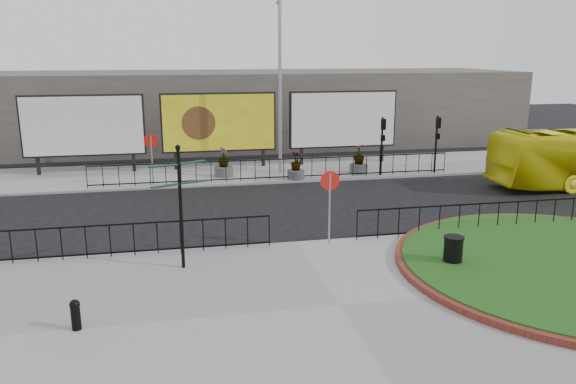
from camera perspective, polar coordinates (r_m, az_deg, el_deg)
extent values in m
plane|color=black|center=(19.05, 0.93, -5.38)|extent=(90.00, 90.00, 0.00)
cube|color=gray|center=(14.55, 5.24, -11.59)|extent=(30.00, 10.00, 0.12)
cube|color=gray|center=(30.45, -3.92, 2.14)|extent=(44.00, 6.00, 0.12)
cylinder|color=brown|center=(18.72, 27.05, -6.67)|extent=(10.40, 10.40, 0.18)
cylinder|color=#194412|center=(18.71, 27.05, -6.62)|extent=(10.00, 10.00, 0.22)
cylinder|color=gray|center=(27.43, -13.65, 3.13)|extent=(0.07, 0.07, 2.40)
cylinder|color=#B3160B|center=(27.27, -13.76, 5.09)|extent=(0.64, 0.03, 0.64)
cylinder|color=white|center=(27.29, -13.76, 5.09)|extent=(0.50, 0.03, 0.50)
cylinder|color=gray|center=(18.51, 4.24, -1.71)|extent=(0.07, 0.07, 2.40)
cylinder|color=#B3160B|center=(18.28, 4.29, 1.15)|extent=(0.64, 0.03, 0.64)
cylinder|color=white|center=(18.30, 4.27, 1.17)|extent=(0.50, 0.03, 0.50)
cube|color=black|center=(31.85, -24.03, 2.50)|extent=(0.18, 0.18, 1.00)
cube|color=black|center=(31.15, -15.39, 2.99)|extent=(0.18, 0.18, 1.00)
cube|color=black|center=(31.11, -20.06, 6.36)|extent=(6.20, 0.25, 3.20)
cube|color=silver|center=(30.95, -20.11, 6.32)|extent=(6.00, 0.06, 3.00)
cube|color=black|center=(31.07, -11.34, 3.19)|extent=(0.18, 0.18, 1.00)
cube|color=black|center=(31.43, -2.55, 3.58)|extent=(0.18, 0.18, 1.00)
cube|color=black|center=(30.85, -7.03, 7.05)|extent=(6.20, 0.25, 3.20)
cube|color=yellow|center=(30.70, -7.00, 7.01)|extent=(6.00, 0.06, 3.00)
cube|color=black|center=(31.84, 1.37, 3.72)|extent=(0.18, 0.18, 1.00)
cube|color=black|center=(33.22, 9.49, 3.97)|extent=(0.18, 0.18, 1.00)
cube|color=black|center=(32.16, 5.60, 7.37)|extent=(6.20, 0.25, 3.20)
cube|color=silver|center=(32.01, 5.69, 7.33)|extent=(6.00, 0.06, 3.00)
cylinder|color=gray|center=(29.09, -0.82, 10.68)|extent=(0.18, 0.18, 9.00)
cylinder|color=black|center=(29.25, 9.49, 4.60)|extent=(0.10, 0.10, 3.00)
cube|color=black|center=(28.97, 9.67, 6.80)|extent=(0.22, 0.18, 0.55)
cube|color=black|center=(29.07, 9.61, 5.43)|extent=(0.20, 0.16, 0.30)
cylinder|color=black|center=(30.44, 14.80, 4.69)|extent=(0.10, 0.10, 3.00)
cube|color=black|center=(30.18, 15.03, 6.80)|extent=(0.22, 0.18, 0.55)
cube|color=black|center=(30.27, 14.95, 5.49)|extent=(0.20, 0.16, 0.30)
cube|color=#5B5650|center=(39.91, -5.91, 8.49)|extent=(40.00, 10.00, 5.00)
cylinder|color=black|center=(16.54, -10.84, -1.79)|extent=(0.10, 0.10, 3.55)
sphere|color=black|center=(16.14, -11.13, 4.48)|extent=(0.16, 0.16, 0.16)
cube|color=black|center=(16.08, -12.53, 2.62)|extent=(0.84, 0.43, 0.03)
cube|color=black|center=(16.44, -9.70, 3.00)|extent=(0.81, 0.53, 0.03)
cube|color=black|center=(16.16, -12.37, 0.62)|extent=(0.82, 0.50, 0.03)
cube|color=black|center=(16.50, -9.52, 1.03)|extent=(0.84, 0.43, 0.03)
cylinder|color=black|center=(14.07, -20.75, -11.83)|extent=(0.22, 0.22, 0.60)
sphere|color=black|center=(13.94, -20.86, -10.64)|extent=(0.24, 0.24, 0.24)
cylinder|color=black|center=(17.31, 16.41, -5.99)|extent=(0.55, 0.55, 0.92)
cylinder|color=black|center=(17.16, 16.52, -4.45)|extent=(0.59, 0.59, 0.06)
cylinder|color=#4C4C4F|center=(28.97, -6.53, 2.09)|extent=(0.96, 0.96, 0.50)
imported|color=#194412|center=(28.83, -6.57, 3.54)|extent=(0.77, 0.77, 1.00)
cylinder|color=#4C4C4F|center=(28.22, 0.81, 1.80)|extent=(0.85, 0.85, 0.44)
imported|color=#194412|center=(28.08, 0.81, 3.19)|extent=(0.75, 0.75, 0.96)
cylinder|color=#4C4C4F|center=(29.75, 7.18, 2.38)|extent=(0.95, 0.95, 0.49)
imported|color=#194412|center=(29.60, 7.23, 3.84)|extent=(0.80, 0.80, 1.05)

